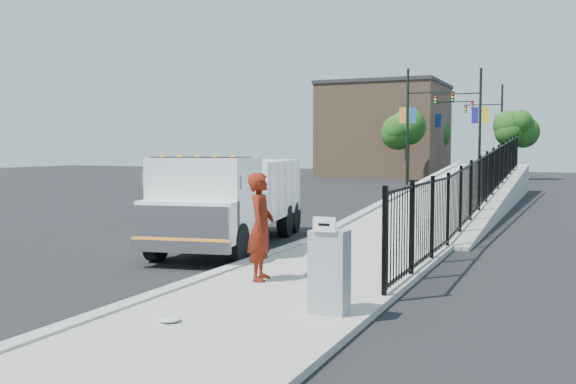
% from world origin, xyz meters
% --- Properties ---
extents(ground, '(120.00, 120.00, 0.00)m').
position_xyz_m(ground, '(0.00, 0.00, 0.00)').
color(ground, black).
rests_on(ground, ground).
extents(sidewalk, '(3.55, 12.00, 0.12)m').
position_xyz_m(sidewalk, '(1.93, -2.00, 0.06)').
color(sidewalk, '#9E998E').
rests_on(sidewalk, ground).
extents(curb, '(0.30, 12.00, 0.16)m').
position_xyz_m(curb, '(0.00, -2.00, 0.08)').
color(curb, '#ADAAA3').
rests_on(curb, ground).
extents(ramp, '(3.95, 24.06, 3.19)m').
position_xyz_m(ramp, '(2.12, 16.00, 0.00)').
color(ramp, '#9E998E').
rests_on(ramp, ground).
extents(iron_fence, '(0.10, 28.00, 1.80)m').
position_xyz_m(iron_fence, '(3.55, 12.00, 0.90)').
color(iron_fence, black).
rests_on(iron_fence, ground).
extents(truck, '(3.50, 7.34, 2.41)m').
position_xyz_m(truck, '(-1.77, 2.30, 1.36)').
color(truck, black).
rests_on(truck, ground).
extents(worker, '(0.65, 0.83, 2.01)m').
position_xyz_m(worker, '(1.10, -1.71, 1.13)').
color(worker, '#66190B').
rests_on(worker, sidewalk).
extents(utility_cabinet, '(0.55, 0.40, 1.25)m').
position_xyz_m(utility_cabinet, '(3.10, -3.45, 0.75)').
color(utility_cabinet, gray).
rests_on(utility_cabinet, sidewalk).
extents(arrow_sign, '(0.35, 0.04, 0.22)m').
position_xyz_m(arrow_sign, '(3.10, -3.67, 1.48)').
color(arrow_sign, white).
rests_on(arrow_sign, utility_cabinet).
extents(debris, '(0.32, 0.32, 0.08)m').
position_xyz_m(debris, '(1.19, -4.84, 0.16)').
color(debris, silver).
rests_on(debris, sidewalk).
extents(light_pole_0, '(3.77, 0.22, 8.00)m').
position_xyz_m(light_pole_0, '(-3.75, 31.65, 4.36)').
color(light_pole_0, black).
rests_on(light_pole_0, ground).
extents(light_pole_1, '(3.78, 0.22, 8.00)m').
position_xyz_m(light_pole_1, '(0.26, 33.36, 4.36)').
color(light_pole_1, black).
rests_on(light_pole_1, ground).
extents(light_pole_2, '(3.77, 0.22, 8.00)m').
position_xyz_m(light_pole_2, '(-3.82, 41.35, 4.36)').
color(light_pole_2, black).
rests_on(light_pole_2, ground).
extents(light_pole_3, '(3.78, 0.22, 8.00)m').
position_xyz_m(light_pole_3, '(0.46, 45.91, 4.36)').
color(light_pole_3, black).
rests_on(light_pole_3, ground).
extents(tree_0, '(2.82, 2.82, 5.41)m').
position_xyz_m(tree_0, '(-5.03, 35.73, 3.96)').
color(tree_0, '#382314').
rests_on(tree_0, ground).
extents(tree_1, '(2.36, 2.36, 5.18)m').
position_xyz_m(tree_1, '(1.99, 41.94, 3.93)').
color(tree_1, '#382314').
rests_on(tree_1, ground).
extents(tree_2, '(2.91, 2.91, 5.45)m').
position_xyz_m(tree_2, '(-5.22, 46.82, 3.96)').
color(tree_2, '#382314').
rests_on(tree_2, ground).
extents(building, '(10.00, 10.00, 8.00)m').
position_xyz_m(building, '(-9.00, 44.00, 4.00)').
color(building, '#8C664C').
rests_on(building, ground).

